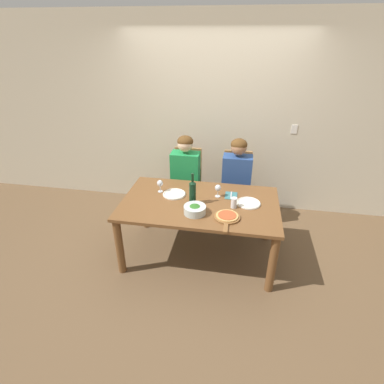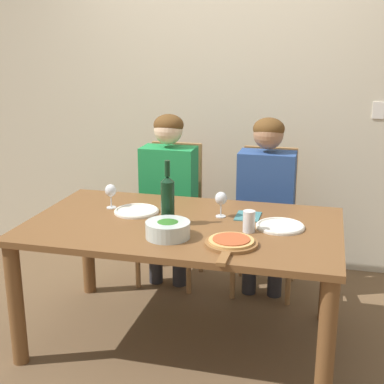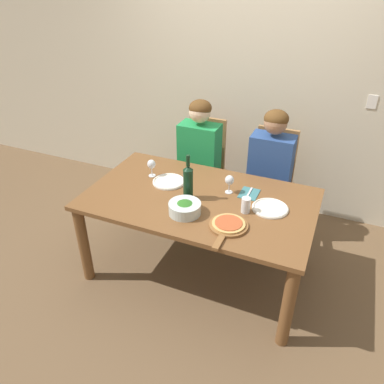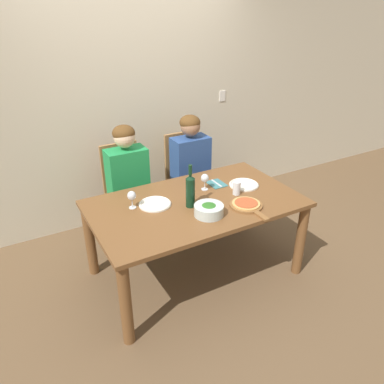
{
  "view_description": "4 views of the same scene",
  "coord_description": "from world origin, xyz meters",
  "px_view_note": "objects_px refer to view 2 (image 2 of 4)",
  "views": [
    {
      "loc": [
        0.41,
        -2.87,
        2.44
      ],
      "look_at": [
        -0.11,
        0.1,
        0.8
      ],
      "focal_mm": 28.0,
      "sensor_mm": 36.0,
      "label": 1
    },
    {
      "loc": [
        0.76,
        -2.75,
        1.73
      ],
      "look_at": [
        0.05,
        -0.01,
        0.93
      ],
      "focal_mm": 50.0,
      "sensor_mm": 36.0,
      "label": 2
    },
    {
      "loc": [
        0.91,
        -2.27,
        2.28
      ],
      "look_at": [
        -0.06,
        -0.02,
        0.78
      ],
      "focal_mm": 35.0,
      "sensor_mm": 36.0,
      "label": 3
    },
    {
      "loc": [
        -1.37,
        -2.4,
        2.24
      ],
      "look_at": [
        -0.02,
        0.02,
        0.83
      ],
      "focal_mm": 35.0,
      "sensor_mm": 36.0,
      "label": 4
    }
  ],
  "objects_px": {
    "chair_left": "(173,208)",
    "person_man": "(266,190)",
    "broccoli_bowl": "(168,229)",
    "dinner_plate_left": "(137,211)",
    "dinner_plate_right": "(280,226)",
    "wine_glass_right": "(221,200)",
    "pizza_on_board": "(231,243)",
    "fork_on_napkin": "(248,216)",
    "water_tumbler": "(249,221)",
    "wine_bottle": "(168,199)",
    "chair_right": "(267,215)",
    "person_woman": "(168,184)",
    "wine_glass_left": "(111,192)"
  },
  "relations": [
    {
      "from": "chair_left",
      "to": "person_man",
      "type": "relative_size",
      "value": 0.81
    },
    {
      "from": "broccoli_bowl",
      "to": "dinner_plate_left",
      "type": "relative_size",
      "value": 0.88
    },
    {
      "from": "dinner_plate_right",
      "to": "wine_glass_right",
      "type": "relative_size",
      "value": 1.78
    },
    {
      "from": "pizza_on_board",
      "to": "fork_on_napkin",
      "type": "bearing_deg",
      "value": 88.32
    },
    {
      "from": "water_tumbler",
      "to": "wine_bottle",
      "type": "bearing_deg",
      "value": 179.21
    },
    {
      "from": "wine_bottle",
      "to": "pizza_on_board",
      "type": "distance_m",
      "value": 0.48
    },
    {
      "from": "person_man",
      "to": "dinner_plate_right",
      "type": "distance_m",
      "value": 0.72
    },
    {
      "from": "dinner_plate_left",
      "to": "wine_glass_right",
      "type": "distance_m",
      "value": 0.52
    },
    {
      "from": "pizza_on_board",
      "to": "wine_glass_right",
      "type": "xyz_separation_m",
      "value": [
        -0.14,
        0.44,
        0.09
      ]
    },
    {
      "from": "chair_right",
      "to": "wine_bottle",
      "type": "height_order",
      "value": "wine_bottle"
    },
    {
      "from": "broccoli_bowl",
      "to": "fork_on_napkin",
      "type": "xyz_separation_m",
      "value": [
        0.36,
        0.44,
        -0.04
      ]
    },
    {
      "from": "chair_left",
      "to": "person_woman",
      "type": "height_order",
      "value": "person_woman"
    },
    {
      "from": "dinner_plate_left",
      "to": "fork_on_napkin",
      "type": "height_order",
      "value": "dinner_plate_left"
    },
    {
      "from": "wine_bottle",
      "to": "dinner_plate_right",
      "type": "xyz_separation_m",
      "value": [
        0.61,
        0.1,
        -0.14
      ]
    },
    {
      "from": "broccoli_bowl",
      "to": "water_tumbler",
      "type": "xyz_separation_m",
      "value": [
        0.4,
        0.19,
        0.01
      ]
    },
    {
      "from": "chair_right",
      "to": "wine_glass_left",
      "type": "relative_size",
      "value": 6.67
    },
    {
      "from": "wine_bottle",
      "to": "dinner_plate_left",
      "type": "bearing_deg",
      "value": 146.7
    },
    {
      "from": "broccoli_bowl",
      "to": "water_tumbler",
      "type": "bearing_deg",
      "value": 25.2
    },
    {
      "from": "chair_right",
      "to": "wine_glass_left",
      "type": "bearing_deg",
      "value": -141.0
    },
    {
      "from": "wine_glass_left",
      "to": "fork_on_napkin",
      "type": "bearing_deg",
      "value": 2.88
    },
    {
      "from": "wine_glass_left",
      "to": "fork_on_napkin",
      "type": "height_order",
      "value": "wine_glass_left"
    },
    {
      "from": "dinner_plate_left",
      "to": "water_tumbler",
      "type": "height_order",
      "value": "water_tumbler"
    },
    {
      "from": "dinner_plate_left",
      "to": "fork_on_napkin",
      "type": "bearing_deg",
      "value": 7.43
    },
    {
      "from": "chair_left",
      "to": "dinner_plate_right",
      "type": "distance_m",
      "value": 1.2
    },
    {
      "from": "chair_right",
      "to": "water_tumbler",
      "type": "relative_size",
      "value": 8.55
    },
    {
      "from": "chair_right",
      "to": "dinner_plate_right",
      "type": "bearing_deg",
      "value": -78.85
    },
    {
      "from": "person_man",
      "to": "wine_bottle",
      "type": "bearing_deg",
      "value": -119.57
    },
    {
      "from": "wine_glass_right",
      "to": "water_tumbler",
      "type": "height_order",
      "value": "wine_glass_right"
    },
    {
      "from": "chair_right",
      "to": "dinner_plate_left",
      "type": "height_order",
      "value": "chair_right"
    },
    {
      "from": "wine_glass_left",
      "to": "fork_on_napkin",
      "type": "distance_m",
      "value": 0.85
    },
    {
      "from": "chair_right",
      "to": "dinner_plate_right",
      "type": "height_order",
      "value": "chair_right"
    },
    {
      "from": "person_woman",
      "to": "wine_glass_right",
      "type": "xyz_separation_m",
      "value": [
        0.5,
        -0.59,
        0.09
      ]
    },
    {
      "from": "chair_right",
      "to": "pizza_on_board",
      "type": "bearing_deg",
      "value": -92.68
    },
    {
      "from": "chair_left",
      "to": "water_tumbler",
      "type": "bearing_deg",
      "value": -52.99
    },
    {
      "from": "chair_left",
      "to": "fork_on_napkin",
      "type": "bearing_deg",
      "value": -45.69
    },
    {
      "from": "broccoli_bowl",
      "to": "dinner_plate_right",
      "type": "height_order",
      "value": "broccoli_bowl"
    },
    {
      "from": "broccoli_bowl",
      "to": "person_woman",
      "type": "bearing_deg",
      "value": 106.71
    },
    {
      "from": "person_woman",
      "to": "pizza_on_board",
      "type": "distance_m",
      "value": 1.21
    },
    {
      "from": "wine_glass_right",
      "to": "fork_on_napkin",
      "type": "xyz_separation_m",
      "value": [
        0.15,
        0.04,
        -0.1
      ]
    },
    {
      "from": "water_tumbler",
      "to": "dinner_plate_right",
      "type": "bearing_deg",
      "value": 33.99
    },
    {
      "from": "fork_on_napkin",
      "to": "person_man",
      "type": "bearing_deg",
      "value": 85.89
    },
    {
      "from": "broccoli_bowl",
      "to": "dinner_plate_right",
      "type": "distance_m",
      "value": 0.63
    },
    {
      "from": "dinner_plate_left",
      "to": "wine_bottle",
      "type": "bearing_deg",
      "value": -33.3
    },
    {
      "from": "pizza_on_board",
      "to": "fork_on_napkin",
      "type": "xyz_separation_m",
      "value": [
        0.01,
        0.48,
        -0.01
      ]
    },
    {
      "from": "chair_left",
      "to": "person_man",
      "type": "xyz_separation_m",
      "value": [
        0.69,
        -0.12,
        0.22
      ]
    },
    {
      "from": "chair_right",
      "to": "person_man",
      "type": "bearing_deg",
      "value": -90.0
    },
    {
      "from": "broccoli_bowl",
      "to": "dinner_plate_left",
      "type": "height_order",
      "value": "broccoli_bowl"
    },
    {
      "from": "chair_right",
      "to": "person_woman",
      "type": "relative_size",
      "value": 0.81
    },
    {
      "from": "wine_bottle",
      "to": "broccoli_bowl",
      "type": "height_order",
      "value": "wine_bottle"
    },
    {
      "from": "wine_bottle",
      "to": "dinner_plate_right",
      "type": "bearing_deg",
      "value": 9.29
    }
  ]
}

